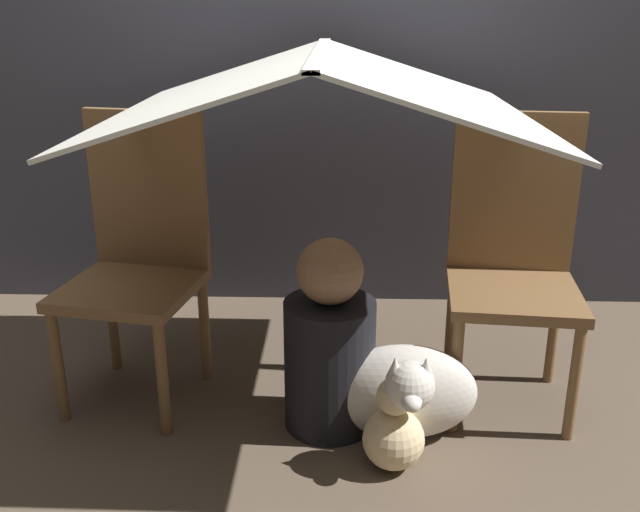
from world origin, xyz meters
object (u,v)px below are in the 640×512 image
(chair_left, at_px, (139,252))
(chair_right, at_px, (513,256))
(person_front, at_px, (330,347))
(dog, at_px, (404,391))

(chair_left, bearing_deg, chair_right, 10.75)
(chair_left, height_order, person_front, chair_left)
(chair_right, xyz_separation_m, dog, (-0.37, -0.30, -0.34))
(person_front, relative_size, dog, 1.37)
(dog, bearing_deg, chair_right, 39.18)
(chair_left, bearing_deg, person_front, -7.93)
(chair_left, relative_size, person_front, 1.53)
(chair_left, relative_size, dog, 2.10)
(person_front, bearing_deg, chair_left, 161.36)
(chair_right, height_order, dog, chair_right)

